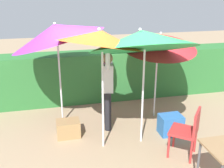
# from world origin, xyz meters

# --- Properties ---
(ground_plane) EXTENTS (24.00, 24.00, 0.00)m
(ground_plane) POSITION_xyz_m (0.00, 0.00, 0.00)
(ground_plane) COLOR #9E8466
(hedge_row) EXTENTS (8.00, 0.70, 1.25)m
(hedge_row) POSITION_xyz_m (0.00, 2.28, 0.63)
(hedge_row) COLOR #2D7033
(hedge_row) RESTS_ON ground_plane
(umbrella_rainbow) EXTENTS (1.86, 1.87, 2.39)m
(umbrella_rainbow) POSITION_xyz_m (0.45, -0.01, 1.96)
(umbrella_rainbow) COLOR silver
(umbrella_rainbow) RESTS_ON ground_plane
(umbrella_orange) EXTENTS (1.94, 1.89, 2.45)m
(umbrella_orange) POSITION_xyz_m (-0.93, 1.11, 1.96)
(umbrella_orange) COLOR silver
(umbrella_orange) RESTS_ON ground_plane
(umbrella_yellow) EXTENTS (1.51, 1.47, 2.38)m
(umbrella_yellow) POSITION_xyz_m (-0.26, 0.01, 2.01)
(umbrella_yellow) COLOR silver
(umbrella_yellow) RESTS_ON ground_plane
(umbrella_navy) EXTENTS (1.61, 1.63, 2.03)m
(umbrella_navy) POSITION_xyz_m (1.17, 0.96, 1.73)
(umbrella_navy) COLOR silver
(umbrella_navy) RESTS_ON ground_plane
(person_vendor) EXTENTS (0.28, 0.56, 1.88)m
(person_vendor) POSITION_xyz_m (0.00, 0.71, 0.93)
(person_vendor) COLOR black
(person_vendor) RESTS_ON ground_plane
(chair_plastic) EXTENTS (0.62, 0.62, 0.89)m
(chair_plastic) POSITION_xyz_m (1.10, -0.64, 0.51)
(chair_plastic) COLOR #B72D2D
(chair_plastic) RESTS_ON ground_plane
(cooler_box) EXTENTS (0.45, 0.34, 0.40)m
(cooler_box) POSITION_xyz_m (1.17, 0.14, 0.20)
(cooler_box) COLOR #2D6BB7
(cooler_box) RESTS_ON ground_plane
(crate_cardboard) EXTENTS (0.45, 0.34, 0.33)m
(crate_cardboard) POSITION_xyz_m (-0.84, 0.50, 0.17)
(crate_cardboard) COLOR #9E7A4C
(crate_cardboard) RESTS_ON ground_plane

